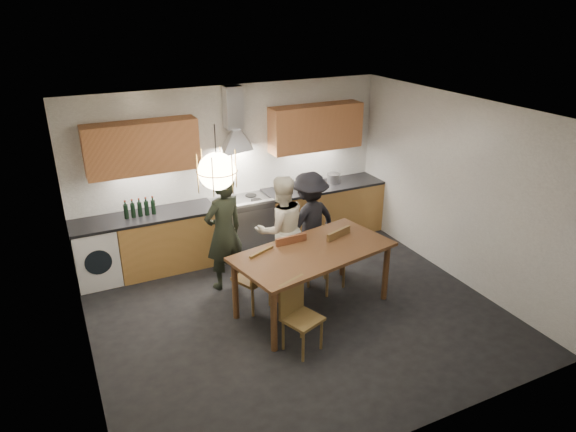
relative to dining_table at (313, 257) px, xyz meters
name	(u,v)px	position (x,y,z in m)	size (l,w,h in m)	color
ground	(297,312)	(-0.24, -0.02, -0.75)	(5.00, 5.00, 0.00)	black
room_shell	(298,189)	(-0.24, -0.02, 0.95)	(5.02, 4.52, 2.61)	white
counter_run	(243,225)	(-0.21, 1.93, -0.30)	(5.00, 0.62, 0.90)	tan
range_stove	(242,226)	(-0.24, 1.93, -0.31)	(0.90, 0.60, 0.92)	silver
wall_fixtures	(235,136)	(-0.24, 2.05, 1.12)	(4.30, 0.54, 1.10)	#D58852
pendant_lamp	(217,171)	(-1.24, -0.12, 1.35)	(0.43, 0.43, 0.70)	black
dining_table	(313,257)	(0.00, 0.00, 0.00)	(2.18, 1.39, 0.85)	brown
chair_back_left	(256,275)	(-0.66, 0.30, -0.25)	(0.53, 0.53, 0.88)	brown
chair_back_mid	(287,261)	(-0.17, 0.40, -0.21)	(0.44, 0.44, 0.96)	brown
chair_back_right	(332,255)	(0.44, 0.29, -0.21)	(0.55, 0.55, 0.96)	brown
chair_front	(297,311)	(-0.55, -0.64, -0.26)	(0.49, 0.49, 0.85)	brown
person_left	(224,232)	(-0.82, 1.04, 0.08)	(0.61, 0.40, 1.66)	black
person_mid	(281,229)	(-0.04, 0.88, 0.03)	(0.76, 0.59, 1.57)	white
person_right	(309,222)	(0.47, 1.00, 0.00)	(0.97, 0.56, 1.51)	black
mixing_bowl	(305,188)	(0.85, 1.86, 0.18)	(0.30, 0.30, 0.07)	#B0B0B3
stock_pot	(334,179)	(1.45, 1.97, 0.22)	(0.22, 0.22, 0.15)	#ABABAE
wine_bottles	(140,207)	(-1.76, 1.93, 0.28)	(0.45, 0.06, 0.27)	black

